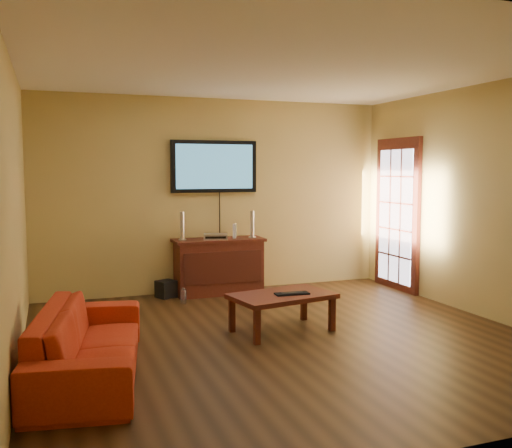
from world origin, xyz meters
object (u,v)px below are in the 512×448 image
media_console (219,266)px  speaker_left (182,227)px  television (214,167)px  sofa (89,330)px  subwoofer (166,289)px  keyboard (292,293)px  speaker_right (252,225)px  game_console (235,231)px  bottle (183,296)px  av_receiver (216,237)px  coffee_table (282,299)px

media_console → speaker_left: (-0.51, 0.02, 0.56)m
television → sofa: 3.72m
subwoofer → keyboard: bearing=-90.1°
sofa → subwoofer: bearing=-13.7°
speaker_right → game_console: size_ratio=1.92×
speaker_right → television: bearing=154.4°
game_console → keyboard: size_ratio=0.53×
bottle → keyboard: keyboard is taller
television → av_receiver: 0.98m
speaker_left → keyboard: bearing=-71.5°
coffee_table → sofa: bearing=-161.5°
television → speaker_right: television is taller
bottle → keyboard: 1.86m
speaker_left → av_receiver: 0.47m
speaker_right → keyboard: speaker_right is taller
av_receiver → subwoofer: av_receiver is taller
speaker_left → speaker_right: speaker_left is taller
game_console → coffee_table: bearing=-69.5°
television → game_console: television is taller
av_receiver → game_console: bearing=26.2°
television → av_receiver: (-0.05, -0.24, -0.95)m
av_receiver → keyboard: size_ratio=0.87×
coffee_table → subwoofer: 2.20m
subwoofer → coffee_table: bearing=-91.5°
subwoofer → bottle: (0.14, -0.43, -0.02)m
subwoofer → keyboard: size_ratio=0.62×
television → sofa: television is taller
av_receiver → subwoofer: 0.97m
speaker_right → keyboard: bearing=-97.9°
media_console → coffee_table: bearing=-86.9°
television → keyboard: 2.65m
media_console → subwoofer: 0.78m
sofa → keyboard: 2.19m
speaker_left → coffee_table: bearing=-73.1°
coffee_table → av_receiver: size_ratio=3.57×
coffee_table → av_receiver: (-0.17, 1.97, 0.45)m
television → speaker_right: (0.48, -0.23, -0.82)m
bottle → game_console: bearing=27.9°
media_console → game_console: game_console is taller
coffee_table → speaker_left: bearing=106.9°
coffee_table → speaker_left: size_ratio=3.01×
television → av_receiver: size_ratio=3.78×
sofa → game_console: game_console is taller
sofa → speaker_right: (2.38, 2.66, 0.55)m
speaker_left → keyboard: 2.27m
game_console → subwoofer: 1.23m
media_console → game_console: bearing=3.4°
speaker_right → bottle: 1.42m
television → coffee_table: (0.11, -2.21, -1.40)m
sofa → coffee_table: bearing=-61.7°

